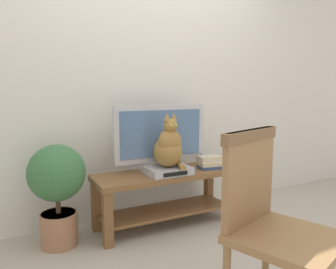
% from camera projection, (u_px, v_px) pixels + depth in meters
% --- Properties ---
extents(ground_plane, '(12.00, 12.00, 0.00)m').
position_uv_depth(ground_plane, '(199.00, 256.00, 2.29)').
color(ground_plane, '#ADA393').
extents(back_wall, '(7.00, 0.12, 2.80)m').
position_uv_depth(back_wall, '(142.00, 65.00, 2.99)').
color(back_wall, silver).
rests_on(back_wall, ground).
extents(tv_stand, '(1.23, 0.43, 0.47)m').
position_uv_depth(tv_stand, '(165.00, 188.00, 2.78)').
color(tv_stand, brown).
rests_on(tv_stand, ground).
extents(tv, '(0.85, 0.20, 0.57)m').
position_uv_depth(tv, '(161.00, 136.00, 2.80)').
color(tv, '#B7B7BC').
rests_on(tv, tv_stand).
extents(media_box, '(0.36, 0.28, 0.06)m').
position_uv_depth(media_box, '(168.00, 170.00, 2.70)').
color(media_box, '#ADADB2').
rests_on(media_box, tv_stand).
extents(cat, '(0.24, 0.33, 0.45)m').
position_uv_depth(cat, '(169.00, 147.00, 2.66)').
color(cat, olive).
rests_on(cat, media_box).
extents(wooden_chair, '(0.60, 0.60, 0.97)m').
position_uv_depth(wooden_chair, '(270.00, 214.00, 1.61)').
color(wooden_chair, olive).
rests_on(wooden_chair, ground).
extents(book_stack, '(0.24, 0.19, 0.10)m').
position_uv_depth(book_stack, '(210.00, 162.00, 2.91)').
color(book_stack, '#33477A').
rests_on(book_stack, tv_stand).
extents(potted_plant, '(0.42, 0.42, 0.77)m').
position_uv_depth(potted_plant, '(57.00, 185.00, 2.40)').
color(potted_plant, '#9E6B4C').
rests_on(potted_plant, ground).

